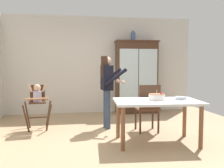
{
  "coord_description": "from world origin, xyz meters",
  "views": [
    {
      "loc": [
        -0.85,
        -4.39,
        1.34
      ],
      "look_at": [
        0.02,
        0.7,
        0.95
      ],
      "focal_mm": 39.82,
      "sensor_mm": 36.0,
      "label": 1
    }
  ],
  "objects": [
    {
      "name": "birthday_cake",
      "position": [
        0.63,
        -0.34,
        0.79
      ],
      "size": [
        0.28,
        0.28,
        0.19
      ],
      "color": "white",
      "rests_on": "dining_table"
    },
    {
      "name": "china_cabinet",
      "position": [
        1.01,
        2.37,
        1.02
      ],
      "size": [
        1.2,
        0.48,
        2.02
      ],
      "color": "#422819",
      "rests_on": "ground_plane"
    },
    {
      "name": "dining_table",
      "position": [
        0.62,
        -0.37,
        0.64
      ],
      "size": [
        1.51,
        1.01,
        0.74
      ],
      "color": "silver",
      "rests_on": "ground_plane"
    },
    {
      "name": "serving_bowl",
      "position": [
        1.06,
        -0.36,
        0.77
      ],
      "size": [
        0.18,
        0.18,
        0.05
      ],
      "primitive_type": "cylinder",
      "color": "#B2BCC6",
      "rests_on": "dining_table"
    },
    {
      "name": "wall_back",
      "position": [
        0.0,
        2.63,
        1.35
      ],
      "size": [
        5.32,
        0.06,
        2.7
      ],
      "primitive_type": "cube",
      "color": "beige",
      "rests_on": "ground_plane"
    },
    {
      "name": "dining_chair_far_side",
      "position": [
        0.68,
        0.29,
        0.56
      ],
      "size": [
        0.45,
        0.45,
        0.96
      ],
      "rotation": [
        0.0,
        0.0,
        3.12
      ],
      "color": "#422819",
      "rests_on": "ground_plane"
    },
    {
      "name": "high_chair_with_toddler",
      "position": [
        -1.51,
        0.93,
        0.65
      ],
      "size": [
        0.62,
        0.72,
        0.95
      ],
      "rotation": [
        0.0,
        0.0,
        0.09
      ],
      "color": "#422819",
      "rests_on": "ground_plane"
    },
    {
      "name": "ceramic_vase",
      "position": [
        0.91,
        2.37,
        2.14
      ],
      "size": [
        0.13,
        0.13,
        0.27
      ],
      "color": "#3D567F",
      "rests_on": "china_cabinet"
    },
    {
      "name": "adult_person",
      "position": [
        -0.06,
        0.79,
        0.97
      ],
      "size": [
        0.53,
        0.51,
        1.53
      ],
      "rotation": [
        0.0,
        0.0,
        1.66
      ],
      "color": "#33425B",
      "rests_on": "ground_plane"
    },
    {
      "name": "ground_plane",
      "position": [
        0.0,
        0.0,
        0.0
      ],
      "size": [
        6.24,
        6.24,
        0.0
      ],
      "primitive_type": "plane",
      "color": "tan"
    }
  ]
}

